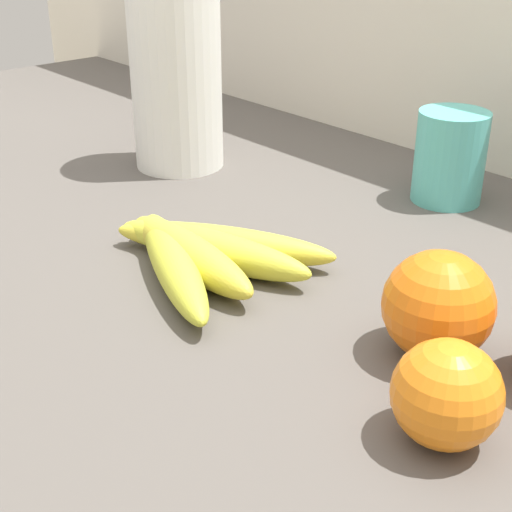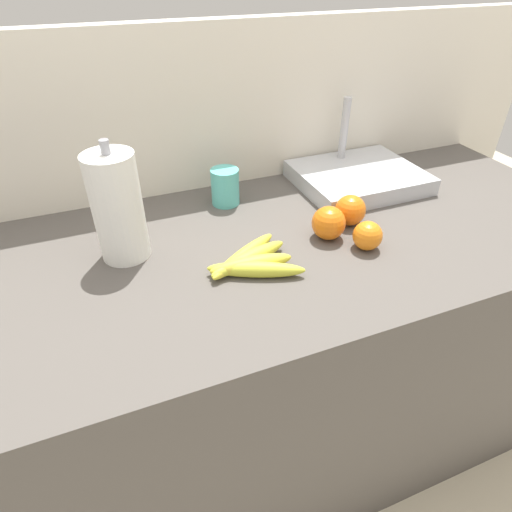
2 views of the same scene
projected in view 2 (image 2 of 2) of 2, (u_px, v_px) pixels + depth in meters
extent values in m
plane|color=beige|center=(255.00, 444.00, 1.54)|extent=(6.00, 6.00, 0.00)
cube|color=#514C47|center=(254.00, 364.00, 1.29)|extent=(1.93, 0.71, 0.85)
cube|color=silver|center=(212.00, 237.00, 1.45)|extent=(2.33, 0.06, 1.30)
ellipsoid|color=gold|center=(256.00, 269.00, 0.94)|extent=(0.21, 0.12, 0.04)
ellipsoid|color=gold|center=(251.00, 264.00, 0.95)|extent=(0.19, 0.05, 0.04)
ellipsoid|color=gold|center=(249.00, 259.00, 0.97)|extent=(0.21, 0.10, 0.04)
ellipsoid|color=gold|center=(244.00, 255.00, 0.99)|extent=(0.20, 0.14, 0.03)
sphere|color=orange|center=(368.00, 236.00, 1.02)|extent=(0.07, 0.07, 0.07)
sphere|color=orange|center=(329.00, 223.00, 1.06)|extent=(0.08, 0.08, 0.08)
sphere|color=orange|center=(350.00, 210.00, 1.11)|extent=(0.08, 0.08, 0.08)
cylinder|color=white|center=(118.00, 208.00, 0.95)|extent=(0.11, 0.11, 0.25)
cylinder|color=gray|center=(116.00, 202.00, 0.94)|extent=(0.02, 0.02, 0.28)
cube|color=#B7BABF|center=(358.00, 177.00, 1.31)|extent=(0.36, 0.30, 0.05)
cylinder|color=#B2B2B7|center=(344.00, 128.00, 1.32)|extent=(0.02, 0.02, 0.19)
cylinder|color=#56BFB7|center=(225.00, 187.00, 1.20)|extent=(0.08, 0.08, 0.10)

